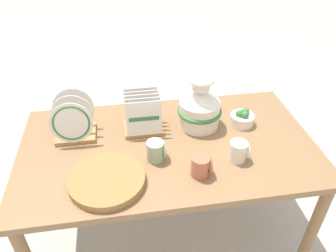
# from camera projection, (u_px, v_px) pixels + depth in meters

# --- Properties ---
(ground_plane) EXTENTS (14.00, 14.00, 0.00)m
(ground_plane) POSITION_uv_depth(u_px,v_px,m) (168.00, 231.00, 2.04)
(ground_plane) COLOR #B2ADA3
(display_table) EXTENTS (1.46, 0.81, 0.70)m
(display_table) POSITION_uv_depth(u_px,v_px,m) (168.00, 155.00, 1.67)
(display_table) COLOR olive
(display_table) RESTS_ON ground_plane
(ceramic_vase) EXTENTS (0.23, 0.23, 0.28)m
(ceramic_vase) POSITION_uv_depth(u_px,v_px,m) (200.00, 106.00, 1.69)
(ceramic_vase) COLOR white
(ceramic_vase) RESTS_ON display_table
(dish_rack_round_plates) EXTENTS (0.20, 0.18, 0.23)m
(dish_rack_round_plates) POSITION_uv_depth(u_px,v_px,m) (74.00, 123.00, 1.62)
(dish_rack_round_plates) COLOR tan
(dish_rack_round_plates) RESTS_ON display_table
(dish_rack_square_plates) EXTENTS (0.20, 0.18, 0.20)m
(dish_rack_square_plates) POSITION_uv_depth(u_px,v_px,m) (143.00, 117.00, 1.68)
(dish_rack_square_plates) COLOR tan
(dish_rack_square_plates) RESTS_ON display_table
(wicker_charger_stack) EXTENTS (0.33, 0.33, 0.04)m
(wicker_charger_stack) POSITION_uv_depth(u_px,v_px,m) (107.00, 180.00, 1.40)
(wicker_charger_stack) COLOR olive
(wicker_charger_stack) RESTS_ON display_table
(mug_terracotta_glaze) EXTENTS (0.09, 0.08, 0.10)m
(mug_terracotta_glaze) POSITION_uv_depth(u_px,v_px,m) (201.00, 166.00, 1.43)
(mug_terracotta_glaze) COLOR #B76647
(mug_terracotta_glaze) RESTS_ON display_table
(mug_cream_glaze) EXTENTS (0.09, 0.08, 0.10)m
(mug_cream_glaze) POSITION_uv_depth(u_px,v_px,m) (239.00, 151.00, 1.51)
(mug_cream_glaze) COLOR silver
(mug_cream_glaze) RESTS_ON display_table
(mug_sage_glaze) EXTENTS (0.09, 0.08, 0.10)m
(mug_sage_glaze) POSITION_uv_depth(u_px,v_px,m) (156.00, 151.00, 1.51)
(mug_sage_glaze) COLOR #9EB28E
(mug_sage_glaze) RESTS_ON display_table
(fruit_bowl) EXTENTS (0.13, 0.13, 0.09)m
(fruit_bowl) POSITION_uv_depth(u_px,v_px,m) (242.00, 118.00, 1.74)
(fruit_bowl) COLOR white
(fruit_bowl) RESTS_ON display_table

